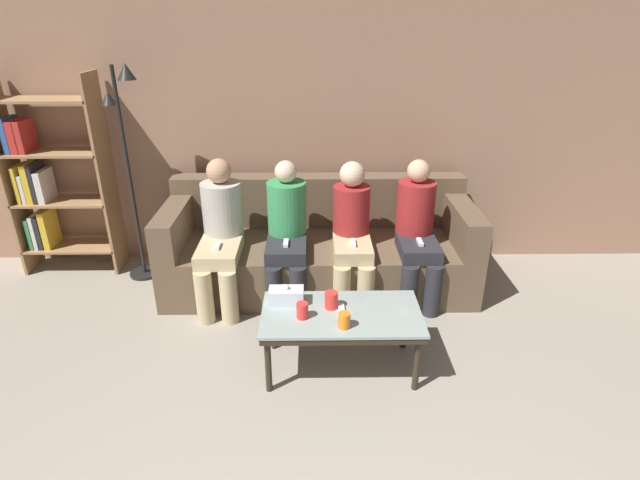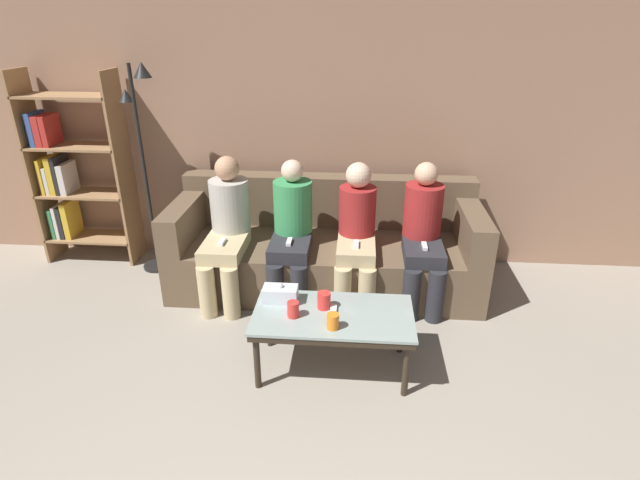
{
  "view_description": "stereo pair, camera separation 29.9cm",
  "coord_description": "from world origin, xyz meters",
  "px_view_note": "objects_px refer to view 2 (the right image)",
  "views": [
    {
      "loc": [
        -0.05,
        -0.38,
        2.1
      ],
      "look_at": [
        0.0,
        2.79,
        0.66
      ],
      "focal_mm": 28.0,
      "sensor_mm": 36.0,
      "label": 1
    },
    {
      "loc": [
        0.25,
        -0.37,
        2.1
      ],
      "look_at": [
        0.0,
        2.79,
        0.66
      ],
      "focal_mm": 28.0,
      "sensor_mm": 36.0,
      "label": 2
    }
  ],
  "objects_px": {
    "cup_near_right": "(333,321)",
    "seated_person_mid_right": "(357,232)",
    "seated_person_right_end": "(423,233)",
    "tissue_box": "(280,294)",
    "game_remote": "(333,312)",
    "couch": "(326,249)",
    "seated_person_mid_left": "(292,229)",
    "standing_lamp": "(144,149)",
    "seated_person_left_end": "(227,227)",
    "coffee_table": "(333,319)",
    "cup_far_center": "(293,309)",
    "bookshelf": "(71,173)",
    "cup_near_left": "(324,300)"
  },
  "relations": [
    {
      "from": "cup_near_right",
      "to": "seated_person_mid_right",
      "type": "bearing_deg",
      "value": 83.61
    },
    {
      "from": "seated_person_mid_right",
      "to": "seated_person_right_end",
      "type": "height_order",
      "value": "seated_person_right_end"
    },
    {
      "from": "tissue_box",
      "to": "game_remote",
      "type": "height_order",
      "value": "tissue_box"
    },
    {
      "from": "couch",
      "to": "seated_person_mid_left",
      "type": "bearing_deg",
      "value": -138.77
    },
    {
      "from": "cup_near_right",
      "to": "standing_lamp",
      "type": "xyz_separation_m",
      "value": [
        -1.65,
        1.47,
        0.62
      ]
    },
    {
      "from": "couch",
      "to": "seated_person_left_end",
      "type": "distance_m",
      "value": 0.84
    },
    {
      "from": "coffee_table",
      "to": "standing_lamp",
      "type": "height_order",
      "value": "standing_lamp"
    },
    {
      "from": "seated_person_left_end",
      "to": "coffee_table",
      "type": "bearing_deg",
      "value": -45.97
    },
    {
      "from": "seated_person_mid_left",
      "to": "seated_person_mid_right",
      "type": "distance_m",
      "value": 0.51
    },
    {
      "from": "cup_far_center",
      "to": "standing_lamp",
      "type": "xyz_separation_m",
      "value": [
        -1.4,
        1.36,
        0.62
      ]
    },
    {
      "from": "cup_far_center",
      "to": "seated_person_left_end",
      "type": "height_order",
      "value": "seated_person_left_end"
    },
    {
      "from": "cup_near_right",
      "to": "bookshelf",
      "type": "xyz_separation_m",
      "value": [
        -2.42,
        1.61,
        0.35
      ]
    },
    {
      "from": "cup_near_right",
      "to": "seated_person_right_end",
      "type": "xyz_separation_m",
      "value": [
        0.63,
        1.09,
        0.11
      ]
    },
    {
      "from": "couch",
      "to": "cup_far_center",
      "type": "bearing_deg",
      "value": -95.46
    },
    {
      "from": "cup_near_right",
      "to": "game_remote",
      "type": "bearing_deg",
      "value": 92.6
    },
    {
      "from": "seated_person_right_end",
      "to": "coffee_table",
      "type": "bearing_deg",
      "value": -124.32
    },
    {
      "from": "game_remote",
      "to": "seated_person_mid_left",
      "type": "distance_m",
      "value": 1.02
    },
    {
      "from": "tissue_box",
      "to": "standing_lamp",
      "type": "bearing_deg",
      "value": 137.58
    },
    {
      "from": "cup_near_right",
      "to": "seated_person_left_end",
      "type": "relative_size",
      "value": 0.09
    },
    {
      "from": "seated_person_mid_right",
      "to": "game_remote",
      "type": "bearing_deg",
      "value": -97.91
    },
    {
      "from": "coffee_table",
      "to": "cup_near_left",
      "type": "bearing_deg",
      "value": 135.93
    },
    {
      "from": "coffee_table",
      "to": "seated_person_left_end",
      "type": "relative_size",
      "value": 0.89
    },
    {
      "from": "cup_near_left",
      "to": "game_remote",
      "type": "height_order",
      "value": "cup_near_left"
    },
    {
      "from": "seated_person_left_end",
      "to": "couch",
      "type": "bearing_deg",
      "value": 17.4
    },
    {
      "from": "cup_near_right",
      "to": "standing_lamp",
      "type": "distance_m",
      "value": 2.29
    },
    {
      "from": "couch",
      "to": "cup_near_right",
      "type": "height_order",
      "value": "couch"
    },
    {
      "from": "coffee_table",
      "to": "standing_lamp",
      "type": "distance_m",
      "value": 2.22
    },
    {
      "from": "tissue_box",
      "to": "game_remote",
      "type": "bearing_deg",
      "value": -19.17
    },
    {
      "from": "cup_near_left",
      "to": "seated_person_left_end",
      "type": "bearing_deg",
      "value": 133.9
    },
    {
      "from": "tissue_box",
      "to": "couch",
      "type": "bearing_deg",
      "value": 77.92
    },
    {
      "from": "game_remote",
      "to": "standing_lamp",
      "type": "relative_size",
      "value": 0.08
    },
    {
      "from": "game_remote",
      "to": "seated_person_right_end",
      "type": "bearing_deg",
      "value": 55.68
    },
    {
      "from": "coffee_table",
      "to": "tissue_box",
      "type": "bearing_deg",
      "value": 160.83
    },
    {
      "from": "tissue_box",
      "to": "seated_person_right_end",
      "type": "height_order",
      "value": "seated_person_right_end"
    },
    {
      "from": "couch",
      "to": "tissue_box",
      "type": "bearing_deg",
      "value": -102.08
    },
    {
      "from": "tissue_box",
      "to": "bookshelf",
      "type": "distance_m",
      "value": 2.48
    },
    {
      "from": "couch",
      "to": "standing_lamp",
      "type": "xyz_separation_m",
      "value": [
        -1.52,
        0.15,
        0.78
      ]
    },
    {
      "from": "cup_far_center",
      "to": "seated_person_right_end",
      "type": "relative_size",
      "value": 0.09
    },
    {
      "from": "tissue_box",
      "to": "cup_far_center",
      "type": "bearing_deg",
      "value": -58.75
    },
    {
      "from": "cup_near_right",
      "to": "cup_far_center",
      "type": "relative_size",
      "value": 0.95
    },
    {
      "from": "standing_lamp",
      "to": "seated_person_mid_left",
      "type": "xyz_separation_m",
      "value": [
        1.27,
        -0.38,
        -0.51
      ]
    },
    {
      "from": "standing_lamp",
      "to": "tissue_box",
      "type": "bearing_deg",
      "value": -42.42
    },
    {
      "from": "seated_person_mid_left",
      "to": "couch",
      "type": "bearing_deg",
      "value": 41.23
    },
    {
      "from": "tissue_box",
      "to": "seated_person_right_end",
      "type": "xyz_separation_m",
      "value": [
        0.98,
        0.81,
        0.11
      ]
    },
    {
      "from": "coffee_table",
      "to": "bookshelf",
      "type": "xyz_separation_m",
      "value": [
        -2.41,
        1.45,
        0.44
      ]
    },
    {
      "from": "bookshelf",
      "to": "standing_lamp",
      "type": "bearing_deg",
      "value": -10.5
    },
    {
      "from": "cup_near_left",
      "to": "seated_person_mid_left",
      "type": "distance_m",
      "value": 0.93
    },
    {
      "from": "cup_far_center",
      "to": "tissue_box",
      "type": "distance_m",
      "value": 0.2
    },
    {
      "from": "bookshelf",
      "to": "seated_person_mid_left",
      "type": "relative_size",
      "value": 1.55
    },
    {
      "from": "seated_person_left_end",
      "to": "seated_person_mid_right",
      "type": "xyz_separation_m",
      "value": [
        1.01,
        0.01,
        -0.01
      ]
    }
  ]
}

